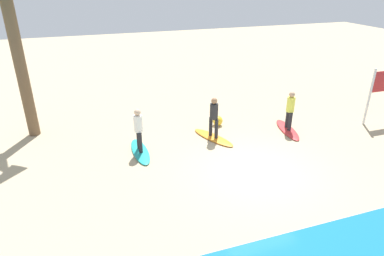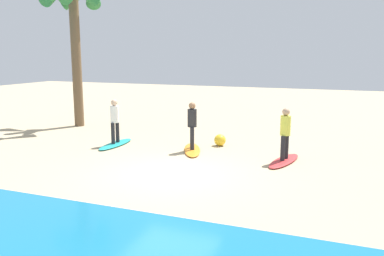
# 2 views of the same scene
# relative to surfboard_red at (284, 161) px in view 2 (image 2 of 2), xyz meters

# --- Properties ---
(ground_plane) EXTENTS (60.00, 60.00, 0.00)m
(ground_plane) POSITION_rel_surfboard_red_xyz_m (2.85, 2.39, -0.04)
(ground_plane) COLOR tan
(surfboard_red) EXTENTS (0.97, 2.17, 0.09)m
(surfboard_red) POSITION_rel_surfboard_red_xyz_m (0.00, 0.00, 0.00)
(surfboard_red) COLOR red
(surfboard_red) RESTS_ON ground
(surfer_red) EXTENTS (0.32, 0.45, 1.64)m
(surfer_red) POSITION_rel_surfboard_red_xyz_m (0.00, 0.00, 0.99)
(surfer_red) COLOR #232328
(surfer_red) RESTS_ON surfboard_red
(surfboard_orange) EXTENTS (1.33, 2.15, 0.09)m
(surfboard_orange) POSITION_rel_surfboard_red_xyz_m (3.26, -0.31, 0.00)
(surfboard_orange) COLOR orange
(surfboard_orange) RESTS_ON ground
(surfer_orange) EXTENTS (0.32, 0.44, 1.64)m
(surfer_orange) POSITION_rel_surfboard_red_xyz_m (3.26, -0.31, 0.99)
(surfer_orange) COLOR #232328
(surfer_orange) RESTS_ON surfboard_orange
(surfboard_teal) EXTENTS (0.59, 2.11, 0.09)m
(surfboard_teal) POSITION_rel_surfboard_red_xyz_m (6.26, -0.11, 0.00)
(surfboard_teal) COLOR teal
(surfboard_teal) RESTS_ON ground
(surfer_teal) EXTENTS (0.32, 0.46, 1.64)m
(surfer_teal) POSITION_rel_surfboard_red_xyz_m (6.26, -0.11, 0.99)
(surfer_teal) COLOR #232328
(surfer_teal) RESTS_ON surfboard_teal
(palm_tree) EXTENTS (2.88, 3.03, 6.80)m
(palm_tree) POSITION_rel_surfboard_red_xyz_m (10.09, -3.06, 5.41)
(palm_tree) COLOR brown
(palm_tree) RESTS_ON ground
(beach_ball) EXTENTS (0.43, 0.43, 0.43)m
(beach_ball) POSITION_rel_surfboard_red_xyz_m (2.59, -1.45, 0.17)
(beach_ball) COLOR yellow
(beach_ball) RESTS_ON ground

